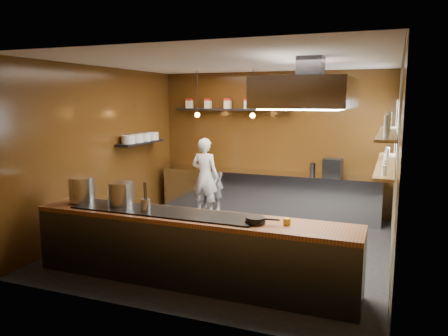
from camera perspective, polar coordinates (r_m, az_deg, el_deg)
The scene contains 26 objects.
floor at distance 7.42m, azimuth 1.04°, elevation -10.03°, with size 5.00×5.00×0.00m, color black.
back_wall at distance 9.45m, azimuth 6.34°, elevation 3.33°, with size 5.00×5.00×0.00m, color #311A08.
left_wall at distance 8.28m, azimuth -15.39°, elevation 2.28°, with size 5.00×5.00×0.00m, color #311A08.
right_wall at distance 6.65m, azimuth 21.72°, elevation 0.41°, with size 5.00×5.00×0.00m, color #4E4A2C.
ceiling at distance 7.05m, azimuth 1.11°, elevation 13.71°, with size 5.00×5.00×0.00m, color silver.
window_pane at distance 8.30m, azimuth 21.50°, elevation 4.77°, with size 1.00×1.00×0.00m, color white.
prep_counter at distance 9.30m, azimuth 5.70°, elevation -3.31°, with size 4.60×0.65×0.90m, color silver.
pass_counter at distance 5.88m, azimuth -4.49°, elevation -10.42°, with size 4.40×0.72×0.94m.
tin_shelf at distance 9.55m, azimuth 0.93°, elevation 7.65°, with size 2.60×0.26×0.04m, color black.
plate_shelf at distance 9.00m, azimuth -10.79°, elevation 3.27°, with size 0.30×1.40×0.04m, color black.
bottle_shelf_upper at distance 6.91m, azimuth 20.59°, elevation 4.27°, with size 0.26×2.80×0.04m, color olive.
bottle_shelf_lower at distance 6.96m, azimuth 20.37°, elevation 0.41°, with size 0.26×2.80×0.04m, color olive.
extractor_hood at distance 6.29m, azimuth 11.14°, elevation 9.61°, with size 1.20×2.00×0.72m.
pendant_left at distance 9.13m, azimuth -3.50°, elevation 7.27°, with size 0.10×0.10×0.95m.
pendant_right at distance 8.70m, azimuth 3.75°, elevation 7.19°, with size 0.10×0.10×0.95m.
storage_tins at distance 9.50m, azimuth 1.78°, elevation 8.43°, with size 2.43×0.13×0.22m.
plate_stacks at distance 9.00m, azimuth -10.81°, elevation 3.90°, with size 0.26×1.16×0.16m.
bottles at distance 6.90m, azimuth 20.65°, elevation 5.43°, with size 0.06×2.66×0.24m.
wine_glasses at distance 6.95m, azimuth 20.41°, elevation 1.11°, with size 0.07×2.37×0.13m.
stockpot_large at distance 6.70m, azimuth -18.08°, elevation -2.65°, with size 0.37×0.37×0.36m, color silver.
stockpot_small at distance 6.29m, azimuth -13.33°, elevation -3.31°, with size 0.35×0.35×0.33m, color #B2B5BA.
utensil_crock at distance 5.92m, azimuth -10.20°, elevation -4.78°, with size 0.13×0.13×0.17m, color silver.
frying_pan at distance 5.34m, azimuth 4.18°, elevation -6.75°, with size 0.42×0.25×0.06m.
butter_jar at distance 5.34m, azimuth 8.24°, elevation -6.94°, with size 0.09×0.09×0.08m, color gold.
espresso_machine at distance 8.89m, azimuth 14.00°, elevation 0.04°, with size 0.36×0.34×0.36m, color black.
chef at distance 9.20m, azimuth -2.51°, elevation -1.09°, with size 0.59×0.39×1.63m, color white.
Camera 1 is at (2.43, -6.59, 2.41)m, focal length 35.00 mm.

